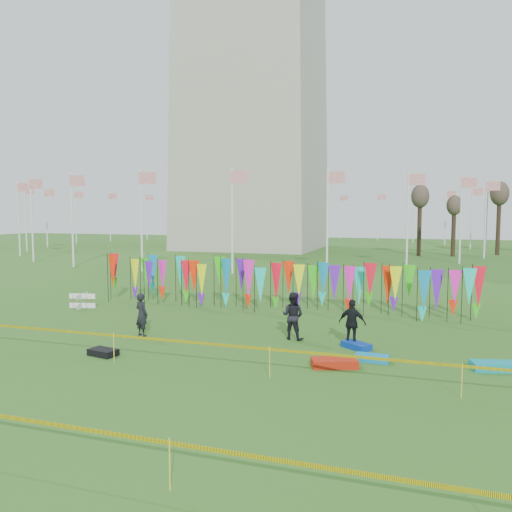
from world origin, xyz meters
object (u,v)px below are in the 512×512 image
(kite_bag_turquoise, at_px, (372,358))
(person_right, at_px, (352,323))
(kite_bag_red, at_px, (334,363))
(kite_bag_black, at_px, (103,352))
(person_mid, at_px, (293,316))
(kite_bag_teal, at_px, (494,366))
(box_kite, at_px, (82,301))
(person_left, at_px, (142,315))
(kite_bag_blue, at_px, (356,346))

(kite_bag_turquoise, bearing_deg, person_right, 117.46)
(kite_bag_red, relative_size, kite_bag_black, 1.47)
(person_right, bearing_deg, kite_bag_black, 35.10)
(person_mid, distance_m, person_right, 2.20)
(kite_bag_turquoise, bearing_deg, kite_bag_black, -166.15)
(kite_bag_teal, bearing_deg, kite_bag_red, -165.85)
(person_mid, xyz_separation_m, kite_bag_turquoise, (3.00, -1.90, -0.76))
(box_kite, xyz_separation_m, kite_bag_red, (13.06, -5.43, -0.24))
(person_right, relative_size, kite_bag_black, 1.77)
(person_left, height_order, kite_bag_red, person_left)
(person_left, xyz_separation_m, kite_bag_blue, (7.83, 0.72, -0.70))
(person_mid, height_order, person_right, person_mid)
(kite_bag_black, relative_size, kite_bag_teal, 0.72)
(kite_bag_red, bearing_deg, box_kite, 157.42)
(person_mid, bearing_deg, kite_bag_teal, 174.26)
(person_mid, xyz_separation_m, person_right, (2.18, -0.32, -0.05))
(kite_bag_turquoise, distance_m, kite_bag_teal, 3.48)
(box_kite, relative_size, person_left, 0.45)
(person_mid, relative_size, kite_bag_teal, 1.35)
(kite_bag_black, bearing_deg, kite_bag_turquoise, 13.85)
(kite_bag_red, distance_m, kite_bag_teal, 4.63)
(kite_bag_teal, bearing_deg, person_left, 178.05)
(kite_bag_red, bearing_deg, person_right, 85.49)
(person_mid, distance_m, kite_bag_teal, 6.73)
(kite_bag_blue, xyz_separation_m, kite_bag_red, (-0.38, -2.26, 0.02))
(kite_bag_blue, xyz_separation_m, kite_bag_teal, (4.11, -1.13, 0.02))
(person_left, xyz_separation_m, person_right, (7.65, 0.97, 0.01))
(kite_bag_turquoise, height_order, kite_bag_blue, kite_bag_blue)
(kite_bag_teal, bearing_deg, kite_bag_black, -169.19)
(kite_bag_turquoise, distance_m, kite_bag_red, 1.38)
(kite_bag_blue, bearing_deg, box_kite, 166.71)
(box_kite, height_order, kite_bag_black, box_kite)
(kite_bag_blue, xyz_separation_m, kite_bag_black, (-7.66, -3.37, 0.00))
(person_right, xyz_separation_m, kite_bag_turquoise, (0.82, -1.58, -0.71))
(kite_bag_red, bearing_deg, person_left, 168.34)
(box_kite, distance_m, person_mid, 11.39)
(kite_bag_blue, bearing_deg, kite_bag_turquoise, -64.22)
(kite_bag_red, xyz_separation_m, kite_bag_teal, (4.49, 1.13, -0.00))
(person_right, distance_m, kite_bag_teal, 4.56)
(person_right, bearing_deg, person_left, 16.49)
(person_mid, bearing_deg, kite_bag_red, 133.99)
(person_mid, bearing_deg, person_left, 22.22)
(person_mid, relative_size, kite_bag_turquoise, 1.70)
(person_right, xyz_separation_m, kite_bag_black, (-7.48, -3.62, -0.71))
(person_mid, distance_m, kite_bag_turquoise, 3.63)
(box_kite, distance_m, person_right, 13.58)
(person_right, height_order, kite_bag_black, person_right)
(person_mid, height_order, kite_bag_teal, person_mid)
(kite_bag_teal, bearing_deg, person_right, 162.22)
(kite_bag_red, bearing_deg, kite_bag_turquoise, 42.52)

